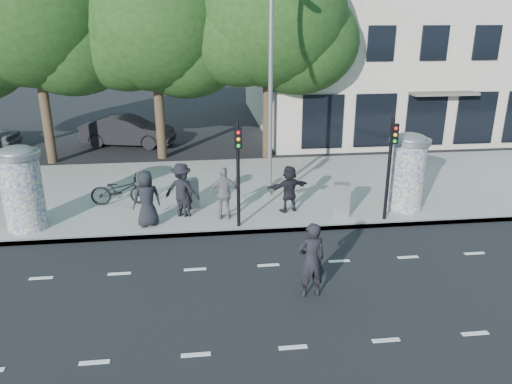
{
  "coord_description": "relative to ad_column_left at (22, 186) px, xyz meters",
  "views": [
    {
      "loc": [
        -1.78,
        -10.67,
        6.53
      ],
      "look_at": [
        -0.09,
        3.5,
        1.39
      ],
      "focal_mm": 35.0,
      "sensor_mm": 36.0,
      "label": 1
    }
  ],
  "objects": [
    {
      "name": "ad_column_right",
      "position": [
        12.4,
        0.2,
        0.0
      ],
      "size": [
        1.36,
        1.36,
        2.65
      ],
      "color": "beige",
      "rests_on": "sidewalk"
    },
    {
      "name": "traffic_pole_far",
      "position": [
        11.4,
        -0.71,
        0.69
      ],
      "size": [
        0.22,
        0.31,
        3.4
      ],
      "color": "black",
      "rests_on": "sidewalk"
    },
    {
      "name": "ped_d",
      "position": [
        4.83,
        0.43,
        -0.48
      ],
      "size": [
        1.32,
        1.01,
        1.81
      ],
      "primitive_type": "imported",
      "rotation": [
        0.0,
        0.0,
        2.81
      ],
      "color": "black",
      "rests_on": "sidewalk"
    },
    {
      "name": "ad_column_left",
      "position": [
        0.0,
        0.0,
        0.0
      ],
      "size": [
        1.36,
        1.36,
        2.65
      ],
      "color": "beige",
      "rests_on": "sidewalk"
    },
    {
      "name": "traffic_pole_near",
      "position": [
        6.6,
        -0.71,
        0.69
      ],
      "size": [
        0.22,
        0.31,
        3.4
      ],
      "color": "black",
      "rests_on": "sidewalk"
    },
    {
      "name": "car_mid",
      "position": [
        1.83,
        10.76,
        -0.76
      ],
      "size": [
        2.66,
        4.97,
        1.55
      ],
      "primitive_type": "imported",
      "rotation": [
        0.0,
        0.0,
        1.34
      ],
      "color": "black",
      "rests_on": "ground"
    },
    {
      "name": "ped_a",
      "position": [
        3.75,
        -0.28,
        -0.49
      ],
      "size": [
        1.02,
        0.83,
        1.8
      ],
      "primitive_type": "imported",
      "rotation": [
        0.0,
        0.0,
        3.48
      ],
      "color": "black",
      "rests_on": "sidewalk"
    },
    {
      "name": "ped_e",
      "position": [
        6.2,
        -0.01,
        -0.51
      ],
      "size": [
        1.08,
        0.68,
        1.76
      ],
      "primitive_type": "imported",
      "rotation": [
        0.0,
        0.0,
        3.05
      ],
      "color": "slate",
      "rests_on": "sidewalk"
    },
    {
      "name": "lane_dash_near",
      "position": [
        7.2,
        -6.7,
        -1.53
      ],
      "size": [
        32.0,
        0.12,
        0.01
      ],
      "primitive_type": "cube",
      "color": "silver",
      "rests_on": "ground"
    },
    {
      "name": "sidewalk",
      "position": [
        7.2,
        3.0,
        -1.46
      ],
      "size": [
        40.0,
        8.0,
        0.15
      ],
      "primitive_type": "cube",
      "color": "gray",
      "rests_on": "ground"
    },
    {
      "name": "tree_center",
      "position": [
        8.7,
        7.8,
        4.77
      ],
      "size": [
        7.0,
        7.0,
        9.3
      ],
      "color": "#38281C",
      "rests_on": "ground"
    },
    {
      "name": "cabinet_right",
      "position": [
        10.07,
        -0.16,
        -0.83
      ],
      "size": [
        0.61,
        0.51,
        1.11
      ],
      "primitive_type": "cube",
      "rotation": [
        0.0,
        0.0,
        -0.27
      ],
      "color": "slate",
      "rests_on": "sidewalk"
    },
    {
      "name": "ground",
      "position": [
        7.2,
        -4.5,
        -1.54
      ],
      "size": [
        120.0,
        120.0,
        0.0
      ],
      "primitive_type": "plane",
      "color": "black",
      "rests_on": "ground"
    },
    {
      "name": "ped_b",
      "position": [
        4.9,
        0.4,
        -0.6
      ],
      "size": [
        0.66,
        0.52,
        1.57
      ],
      "primitive_type": "imported",
      "rotation": [
        0.0,
        0.0,
        2.85
      ],
      "color": "black",
      "rests_on": "sidewalk"
    },
    {
      "name": "tree_mid_left",
      "position": [
        -1.3,
        8.0,
        4.96
      ],
      "size": [
        7.2,
        7.2,
        9.57
      ],
      "color": "#38281C",
      "rests_on": "ground"
    },
    {
      "name": "tree_near_left",
      "position": [
        3.7,
        8.2,
        4.53
      ],
      "size": [
        6.8,
        6.8,
        8.97
      ],
      "color": "#38281C",
      "rests_on": "ground"
    },
    {
      "name": "cabinet_left",
      "position": [
        5.1,
        1.14,
        -0.87
      ],
      "size": [
        0.56,
        0.46,
        1.03
      ],
      "primitive_type": "cube",
      "rotation": [
        0.0,
        0.0,
        0.23
      ],
      "color": "slate",
      "rests_on": "sidewalk"
    },
    {
      "name": "building",
      "position": [
        19.2,
        15.49,
        4.46
      ],
      "size": [
        20.3,
        15.85,
        12.0
      ],
      "color": "#ABA28F",
      "rests_on": "ground"
    },
    {
      "name": "street_lamp",
      "position": [
        8.0,
        2.13,
        3.26
      ],
      "size": [
        0.25,
        0.93,
        8.0
      ],
      "color": "slate",
      "rests_on": "sidewalk"
    },
    {
      "name": "ped_f",
      "position": [
        8.41,
        0.42,
        -0.58
      ],
      "size": [
        1.58,
        0.93,
        1.61
      ],
      "primitive_type": "imported",
      "rotation": [
        0.0,
        0.0,
        3.42
      ],
      "color": "black",
      "rests_on": "sidewalk"
    },
    {
      "name": "man_road",
      "position": [
        7.99,
        -4.73,
        -0.58
      ],
      "size": [
        0.75,
        0.55,
        1.92
      ],
      "primitive_type": "imported",
      "rotation": [
        0.0,
        0.0,
        3.27
      ],
      "color": "black",
      "rests_on": "ground"
    },
    {
      "name": "lane_dash_far",
      "position": [
        7.2,
        -3.1,
        -1.53
      ],
      "size": [
        32.0,
        0.12,
        0.01
      ],
      "primitive_type": "cube",
      "color": "silver",
      "rests_on": "ground"
    },
    {
      "name": "curb",
      "position": [
        7.2,
        -0.95,
        -1.46
      ],
      "size": [
        40.0,
        0.1,
        0.16
      ],
      "primitive_type": "cube",
      "color": "slate",
      "rests_on": "ground"
    },
    {
      "name": "bicycle",
      "position": [
        2.64,
        1.73,
        -0.85
      ],
      "size": [
        0.71,
        2.04,
        1.07
      ],
      "primitive_type": "imported",
      "rotation": [
        0.0,
        0.0,
        1.57
      ],
      "color": "black",
      "rests_on": "sidewalk"
    }
  ]
}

